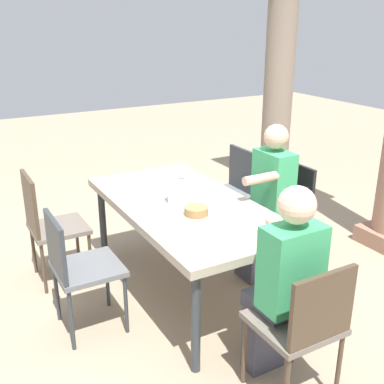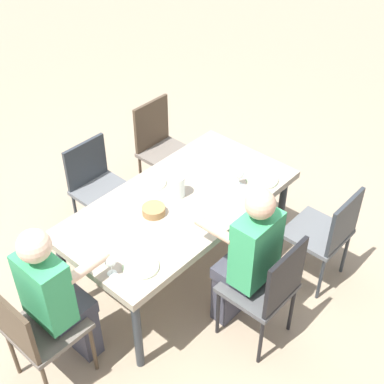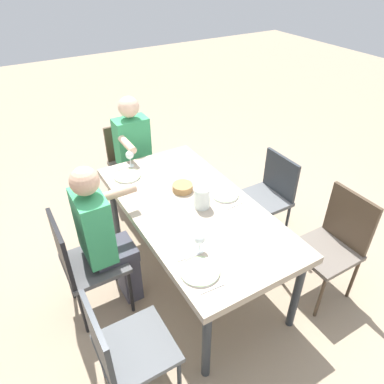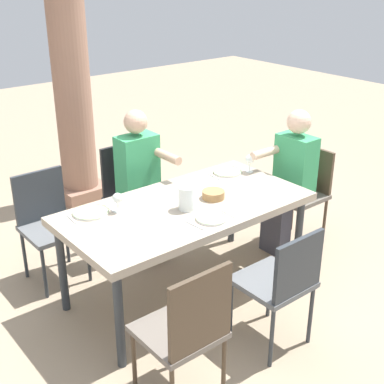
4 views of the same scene
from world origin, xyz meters
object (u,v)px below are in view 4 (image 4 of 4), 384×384
at_px(chair_head_east, 303,188).
at_px(wine_glass_0, 118,199).
at_px(dining_table, 186,212).
at_px(plate_0, 91,212).
at_px(diner_man_white, 143,182).
at_px(bread_basket, 213,195).
at_px(chair_west_north, 48,219).
at_px(chair_mid_south, 282,280).
at_px(plate_2, 227,172).
at_px(diner_woman_green, 289,177).
at_px(chair_west_south, 187,327).
at_px(water_pitcher, 187,199).
at_px(stone_column_centre, 70,62).
at_px(wine_glass_2, 250,160).
at_px(plate_1, 212,218).
at_px(chair_mid_north, 131,191).

distance_m(chair_head_east, wine_glass_0, 1.84).
relative_size(dining_table, plate_0, 7.19).
distance_m(diner_man_white, bread_basket, 0.76).
distance_m(chair_west_north, chair_mid_south, 1.95).
bearing_deg(dining_table, plate_2, 22.55).
bearing_deg(diner_woman_green, chair_west_south, -154.10).
bearing_deg(water_pitcher, diner_man_white, 80.53).
relative_size(dining_table, chair_west_north, 2.08).
height_order(chair_head_east, stone_column_centre, stone_column_centre).
height_order(wine_glass_0, plate_2, wine_glass_0).
distance_m(dining_table, wine_glass_2, 0.87).
height_order(dining_table, chair_head_east, chair_head_east).
bearing_deg(bread_basket, wine_glass_0, 159.79).
bearing_deg(chair_west_north, plate_2, -24.09).
relative_size(chair_mid_south, plate_0, 3.42).
bearing_deg(stone_column_centre, wine_glass_2, -72.95).
bearing_deg(plate_1, chair_mid_north, 85.34).
relative_size(plate_0, wine_glass_2, 1.67).
distance_m(diner_woman_green, stone_column_centre, 2.46).
distance_m(plate_1, plate_2, 0.90).
xyz_separation_m(chair_head_east, diner_woman_green, (-0.19, 0.00, 0.15)).
xyz_separation_m(chair_west_north, plate_2, (1.37, -0.61, 0.25)).
distance_m(stone_column_centre, wine_glass_0, 2.14).
bearing_deg(wine_glass_0, plate_0, 149.07).
xyz_separation_m(chair_head_east, bread_basket, (-1.11, -0.04, 0.26)).
height_order(diner_man_white, wine_glass_2, diner_man_white).
distance_m(chair_mid_south, wine_glass_2, 1.35).
xyz_separation_m(chair_west_north, chair_west_south, (-0.00, -1.79, 0.02)).
distance_m(chair_mid_north, diner_woman_green, 1.39).
height_order(chair_west_north, plate_2, chair_west_north).
relative_size(dining_table, chair_mid_south, 2.10).
bearing_deg(plate_0, bread_basket, -22.46).
bearing_deg(wine_glass_2, chair_mid_north, 136.12).
xyz_separation_m(plate_0, bread_basket, (0.85, -0.35, 0.02)).
relative_size(dining_table, wine_glass_0, 12.73).
height_order(dining_table, wine_glass_0, wine_glass_0).
xyz_separation_m(water_pitcher, bread_basket, (0.27, 0.02, -0.05)).
height_order(chair_mid_north, diner_man_white, diner_man_white).
distance_m(chair_mid_north, chair_mid_south, 1.78).
height_order(chair_mid_south, plate_0, chair_mid_south).
bearing_deg(plate_0, wine_glass_0, -30.93).
bearing_deg(chair_west_north, plate_0, -81.75).
distance_m(chair_mid_north, bread_basket, 0.98).
bearing_deg(chair_west_north, plate_1, -59.98).
height_order(diner_woman_green, diner_man_white, diner_man_white).
bearing_deg(plate_1, plate_0, 134.63).
relative_size(plate_0, wine_glass_0, 1.77).
xyz_separation_m(diner_woman_green, diner_man_white, (-1.06, 0.70, 0.01)).
bearing_deg(chair_west_north, wine_glass_0, -69.76).
distance_m(diner_woman_green, plate_1, 1.20).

